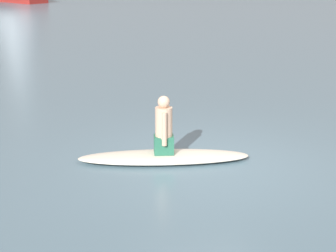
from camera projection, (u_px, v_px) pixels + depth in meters
ground_plane at (208, 164)px, 9.24m from camera, size 400.00×400.00×0.00m
surfboard at (164, 157)px, 9.37m from camera, size 2.89×1.58×0.14m
person_paddler at (164, 128)px, 9.23m from camera, size 0.38×0.42×0.96m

